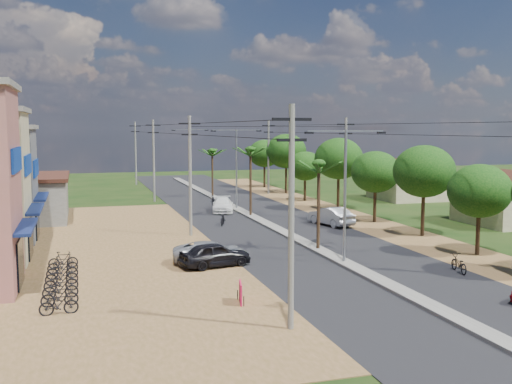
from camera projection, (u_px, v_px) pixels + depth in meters
The scene contains 36 objects.
ground at pixel (344, 264), 35.58m from camera, with size 160.00×160.00×0.00m, color black.
road at pixel (267, 225), 49.87m from camera, with size 12.00×110.00×0.04m, color black.
median at pixel (257, 219), 52.72m from camera, with size 1.00×90.00×0.18m, color #605E56.
dirt_lot_west at pixel (81, 252), 38.93m from camera, with size 18.00×46.00×0.04m, color brown.
dirt_shoulder_east at pixel (360, 221), 52.29m from camera, with size 5.00×90.00×0.03m, color brown.
low_shed at pixel (7, 198), 52.25m from camera, with size 10.40×10.40×3.95m.
house_east_near at pixel (510, 196), 50.55m from camera, with size 7.60×7.50×4.60m.
house_east_far at pixel (408, 178), 67.98m from camera, with size 7.60×7.50×4.60m.
tree_east_b at pixel (480, 191), 37.79m from camera, with size 4.00×4.00×5.83m.
tree_east_c at pixel (424, 171), 44.50m from camera, with size 4.60×4.60×6.83m.
tree_east_d at pixel (376, 172), 51.13m from camera, with size 4.20×4.20×6.13m.
tree_east_e at pixel (339, 159), 58.73m from camera, with size 4.80×4.80×7.14m.
tree_east_f at pixel (305, 166), 66.37m from camera, with size 3.80×3.80×5.52m.
tree_east_g at pixel (286, 151), 74.02m from camera, with size 5.00×5.00×7.38m.
tree_east_h at pixel (264, 154), 81.62m from camera, with size 4.40×4.40×6.52m.
palm_median_near at pixel (319, 167), 38.80m from camera, with size 2.00×2.00×6.15m.
palm_median_mid at pixel (251, 152), 54.01m from camera, with size 2.00×2.00×6.55m.
palm_median_far at pixel (212, 153), 69.32m from camera, with size 2.00×2.00×5.85m.
streetlight_near at pixel (345, 184), 35.07m from camera, with size 5.10×0.18×8.00m.
streetlight_mid at pixel (236, 162), 58.89m from camera, with size 5.10×0.18×8.00m.
streetlight_far at pixel (190, 152), 82.71m from camera, with size 5.10×0.18×8.00m.
utility_pole_w_a at pixel (291, 212), 23.55m from camera, with size 1.60×0.24×9.00m.
utility_pole_w_b at pixel (190, 173), 44.51m from camera, with size 1.60×0.24×9.00m.
utility_pole_w_c at pixel (154, 159), 65.47m from camera, with size 1.60×0.24×9.00m.
utility_pole_w_d at pixel (136, 152), 85.48m from camera, with size 1.60×0.24×9.00m.
utility_pole_e_b at pixel (345, 166), 52.45m from camera, with size 1.60×0.24×9.00m.
utility_pole_e_c at pixel (268, 155), 73.41m from camera, with size 1.60×0.24×9.00m.
car_silver_mid at pixel (331, 217), 49.63m from camera, with size 1.61×4.61×1.52m, color #93969B.
car_white_far at pixel (223, 205), 57.51m from camera, with size 1.92×4.71×1.37m, color silver.
car_parked_silver at pixel (211, 253), 35.76m from camera, with size 2.12×4.59×1.28m, color #93969B.
car_parked_dark at pixel (215, 255), 34.78m from camera, with size 1.68×4.17×1.42m, color black.
moto_rider_east at pixel (459, 264), 33.35m from camera, with size 0.66×1.90×1.00m, color black.
moto_rider_west_a at pixel (223, 219), 49.75m from camera, with size 0.68×1.96×1.03m, color black.
moto_rider_west_b at pixel (213, 201), 61.54m from camera, with size 0.54×1.91×1.15m, color black.
roadside_sign at pixel (241, 293), 27.53m from camera, with size 0.33×1.19×1.00m.
parked_scooter_row at pixel (61, 279), 30.15m from camera, with size 1.69×9.68×1.00m.
Camera 1 is at (-15.02, -31.96, 8.05)m, focal length 42.00 mm.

